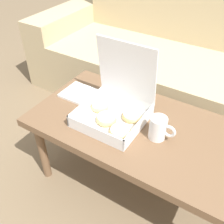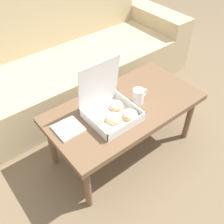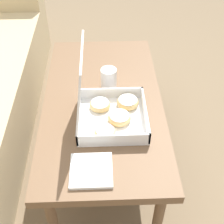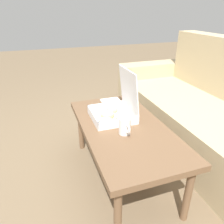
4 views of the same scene
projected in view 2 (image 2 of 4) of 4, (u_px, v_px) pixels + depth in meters
ground_plane at (116, 141)px, 2.11m from camera, size 12.00×12.00×0.00m
couch at (58, 65)px, 2.38m from camera, size 2.56×0.85×0.94m
coffee_table at (124, 111)px, 1.79m from camera, size 1.07×0.56×0.44m
pastry_box at (111, 108)px, 1.65m from camera, size 0.30×0.30×0.36m
coffee_mug at (139, 96)px, 1.75m from camera, size 0.12×0.08×0.11m
napkin_stack at (68, 128)px, 1.59m from camera, size 0.16×0.16×0.01m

